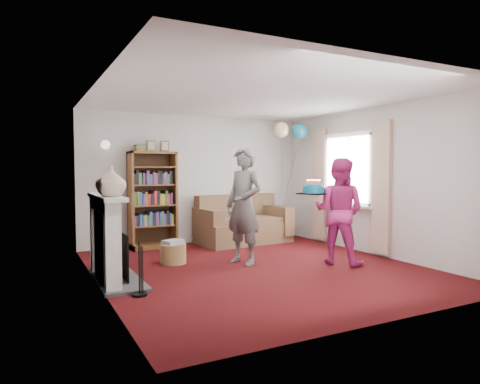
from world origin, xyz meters
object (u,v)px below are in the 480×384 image
person_striped (244,206)px  bookcase (152,201)px  person_magenta (339,211)px  birthday_cake (313,190)px  sofa (242,225)px

person_striped → bookcase: bearing=-175.9°
person_magenta → birthday_cake: size_ratio=4.27×
person_striped → person_magenta: size_ratio=1.10×
bookcase → birthday_cake: 3.08m
sofa → person_magenta: person_magenta is taller
sofa → person_striped: person_striped is taller
bookcase → person_striped: size_ratio=1.11×
person_striped → person_magenta: (1.30, -0.67, -0.08)m
sofa → person_striped: (-0.86, -1.71, 0.55)m
person_magenta → birthday_cake: (-0.40, 0.12, 0.33)m
person_striped → birthday_cake: 1.08m
bookcase → person_striped: bearing=-65.3°
sofa → person_striped: 1.99m
person_striped → birthday_cake: person_striped is taller
bookcase → person_magenta: size_ratio=1.22×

